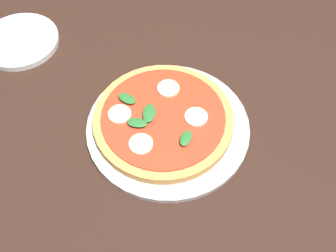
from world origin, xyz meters
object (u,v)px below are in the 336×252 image
Objects in this scene: pizza at (163,119)px; plate_white at (20,41)px; dining_table at (143,140)px; serving_tray at (168,127)px.

plate_white is at bearing 162.34° from pizza.
dining_table is 0.37m from plate_white.
plate_white is at bearing 162.07° from dining_table.
plate_white reaches higher than serving_tray.
dining_table is at bearing 163.40° from serving_tray.
dining_table is 0.14m from pizza.
plate_white is (-0.39, 0.12, -0.02)m from pizza.
pizza is at bearing -15.91° from dining_table.
dining_table is at bearing -17.93° from plate_white.
pizza is at bearing -17.66° from plate_white.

